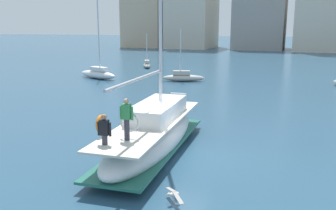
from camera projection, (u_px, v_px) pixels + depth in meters
name	position (u px, v px, depth m)	size (l,w,h in m)	color
ground_plane	(178.00, 156.00, 15.99)	(400.00, 400.00, 0.00)	#284C66
main_sailboat	(153.00, 133.00, 16.32)	(2.98, 9.73, 12.53)	silver
moored_sloop_near	(98.00, 73.00, 39.58)	(5.61, 3.09, 9.08)	silver
moored_sloop_far	(183.00, 77.00, 37.62)	(4.48, 2.24, 5.41)	#B7B2A8
moored_cutter_left	(147.00, 64.00, 50.28)	(2.56, 3.91, 4.66)	#B7B2A8
seagull	(174.00, 194.00, 11.61)	(0.93, 1.04, 0.18)	silver
waterfront_buildings	(294.00, 0.00, 85.37)	(85.31, 17.86, 26.77)	#C6AD8E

